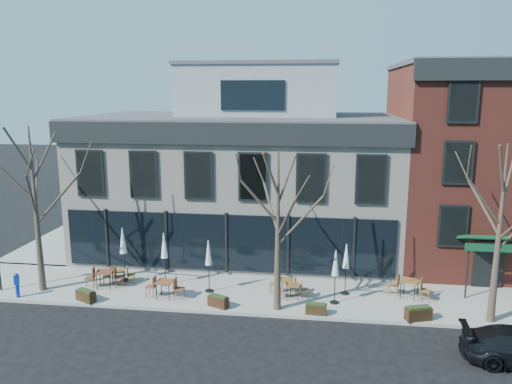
# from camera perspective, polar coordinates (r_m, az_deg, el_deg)

# --- Properties ---
(ground) EXTENTS (120.00, 120.00, 0.00)m
(ground) POSITION_cam_1_polar(r_m,az_deg,el_deg) (26.73, -3.33, -9.66)
(ground) COLOR black
(ground) RESTS_ON ground
(sidewalk_front) EXTENTS (33.50, 4.70, 0.15)m
(sidewalk_front) POSITION_cam_1_polar(r_m,az_deg,el_deg) (24.34, 3.40, -11.67)
(sidewalk_front) COLOR gray
(sidewalk_front) RESTS_ON ground
(sidewalk_side) EXTENTS (4.50, 12.00, 0.15)m
(sidewalk_side) POSITION_cam_1_polar(r_m,az_deg,el_deg) (35.73, -19.53, -4.70)
(sidewalk_side) COLOR gray
(sidewalk_side) RESTS_ON ground
(corner_building) EXTENTS (18.39, 10.39, 11.10)m
(corner_building) POSITION_cam_1_polar(r_m,az_deg,el_deg) (30.31, -1.51, 2.17)
(corner_building) COLOR beige
(corner_building) RESTS_ON ground
(red_brick_building) EXTENTS (8.20, 11.78, 11.18)m
(red_brick_building) POSITION_cam_1_polar(r_m,az_deg,el_deg) (30.85, 22.94, 3.14)
(red_brick_building) COLOR maroon
(red_brick_building) RESTS_ON ground
(tree_corner) EXTENTS (3.93, 3.98, 7.92)m
(tree_corner) POSITION_cam_1_polar(r_m,az_deg,el_deg) (25.63, -23.86, -1.65)
(tree_corner) COLOR #382B21
(tree_corner) RESTS_ON sidewalk_front
(tree_mid) EXTENTS (3.50, 3.55, 7.04)m
(tree_mid) POSITION_cam_1_polar(r_m,az_deg,el_deg) (21.46, 2.54, -4.34)
(tree_mid) COLOR #382B21
(tree_mid) RESTS_ON sidewalk_front
(tree_right) EXTENTS (3.72, 3.77, 7.48)m
(tree_right) POSITION_cam_1_polar(r_m,az_deg,el_deg) (22.53, 26.06, -4.16)
(tree_right) COLOR #382B21
(tree_right) RESTS_ON sidewalk_front
(call_box) EXTENTS (0.24, 0.24, 1.21)m
(call_box) POSITION_cam_1_polar(r_m,az_deg,el_deg) (26.14, -25.65, -9.48)
(call_box) COLOR #0C30A4
(call_box) RESTS_ON sidewalk_front
(cafe_set_0) EXTENTS (1.96, 0.90, 1.01)m
(cafe_set_0) POSITION_cam_1_polar(r_m,az_deg,el_deg) (25.90, -16.91, -9.29)
(cafe_set_0) COLOR brown
(cafe_set_0) RESTS_ON sidewalk_front
(cafe_set_1) EXTENTS (1.64, 0.81, 0.84)m
(cafe_set_1) POSITION_cam_1_polar(r_m,az_deg,el_deg) (26.21, -15.40, -9.16)
(cafe_set_1) COLOR brown
(cafe_set_1) RESTS_ON sidewalk_front
(cafe_set_2) EXTENTS (1.91, 0.80, 1.00)m
(cafe_set_2) POSITION_cam_1_polar(r_m,az_deg,el_deg) (24.02, -10.36, -10.65)
(cafe_set_2) COLOR brown
(cafe_set_2) RESTS_ON sidewalk_front
(cafe_set_3) EXTENTS (1.63, 0.70, 0.85)m
(cafe_set_3) POSITION_cam_1_polar(r_m,az_deg,el_deg) (24.16, 3.49, -10.54)
(cafe_set_3) COLOR brown
(cafe_set_3) RESTS_ON sidewalk_front
(cafe_set_4) EXTENTS (1.59, 0.67, 0.83)m
(cafe_set_4) POSITION_cam_1_polar(r_m,az_deg,el_deg) (23.64, 4.19, -11.09)
(cafe_set_4) COLOR brown
(cafe_set_4) RESTS_ON sidewalk_front
(cafe_set_5) EXTENTS (1.99, 1.23, 1.03)m
(cafe_set_5) POSITION_cam_1_polar(r_m,az_deg,el_deg) (24.70, 17.12, -10.32)
(cafe_set_5) COLOR brown
(cafe_set_5) RESTS_ON sidewalk_front
(umbrella_0) EXTENTS (0.45, 0.45, 2.78)m
(umbrella_0) POSITION_cam_1_polar(r_m,az_deg,el_deg) (26.03, -14.97, -5.71)
(umbrella_0) COLOR black
(umbrella_0) RESTS_ON sidewalk_front
(umbrella_1) EXTENTS (0.43, 0.43, 2.68)m
(umbrella_1) POSITION_cam_1_polar(r_m,az_deg,el_deg) (25.07, -10.45, -6.35)
(umbrella_1) COLOR black
(umbrella_1) RESTS_ON sidewalk_front
(umbrella_2) EXTENTS (0.41, 0.41, 2.58)m
(umbrella_2) POSITION_cam_1_polar(r_m,az_deg,el_deg) (23.98, -5.45, -7.22)
(umbrella_2) COLOR black
(umbrella_2) RESTS_ON sidewalk_front
(umbrella_3) EXTENTS (0.40, 0.40, 2.53)m
(umbrella_3) POSITION_cam_1_polar(r_m,az_deg,el_deg) (22.90, 9.07, -8.33)
(umbrella_3) COLOR black
(umbrella_3) RESTS_ON sidewalk_front
(umbrella_4) EXTENTS (0.40, 0.40, 2.48)m
(umbrella_4) POSITION_cam_1_polar(r_m,az_deg,el_deg) (23.98, 10.26, -7.52)
(umbrella_4) COLOR black
(umbrella_4) RESTS_ON sidewalk_front
(planter_0) EXTENTS (1.05, 0.76, 0.55)m
(planter_0) POSITION_cam_1_polar(r_m,az_deg,el_deg) (24.65, -18.87, -11.12)
(planter_0) COLOR black
(planter_0) RESTS_ON sidewalk_front
(planter_1) EXTENTS (1.02, 0.74, 0.53)m
(planter_1) POSITION_cam_1_polar(r_m,az_deg,el_deg) (22.88, -4.34, -12.33)
(planter_1) COLOR black
(planter_1) RESTS_ON sidewalk_front
(planter_2) EXTENTS (0.92, 0.42, 0.50)m
(planter_2) POSITION_cam_1_polar(r_m,az_deg,el_deg) (22.29, 6.88, -13.10)
(planter_2) COLOR #302210
(planter_2) RESTS_ON sidewalk_front
(planter_3) EXTENTS (1.17, 0.75, 0.61)m
(planter_3) POSITION_cam_1_polar(r_m,az_deg,el_deg) (22.67, 18.06, -13.03)
(planter_3) COLOR black
(planter_3) RESTS_ON sidewalk_front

